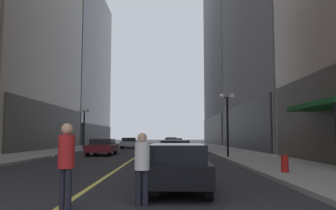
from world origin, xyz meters
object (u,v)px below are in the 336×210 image
car_yellow (172,144)px  car_silver (128,142)px  fire_hydrant_right (284,166)px  car_grey (170,141)px  pedestrian_in_red_jacket (65,159)px  pedestrian_in_white_shirt (141,163)px  street_lamp_left_far (83,119)px  traffic_light_near_right (315,27)px  car_green (173,151)px  street_lamp_right_mid (226,111)px  car_maroon (102,146)px  car_black (176,165)px

car_yellow → car_silver: same height
car_silver → fire_hydrant_right: bearing=-72.7°
car_grey → pedestrian_in_red_jacket: (-2.63, -47.46, 0.35)m
pedestrian_in_white_shirt → street_lamp_left_far: (-8.18, 28.05, 2.31)m
car_silver → pedestrian_in_white_shirt: (4.33, -36.06, 0.22)m
pedestrian_in_white_shirt → traffic_light_near_right: traffic_light_near_right is taller
car_green → street_lamp_right_mid: street_lamp_right_mid is taller
car_grey → pedestrian_in_red_jacket: 47.53m
car_yellow → street_lamp_left_far: size_ratio=0.91×
car_maroon → pedestrian_in_white_shirt: 20.35m
car_yellow → street_lamp_left_far: 9.77m
car_maroon → fire_hydrant_right: bearing=-55.3°
car_black → street_lamp_right_mid: bearing=74.2°
car_maroon → street_lamp_right_mid: size_ratio=0.98×
pedestrian_in_white_shirt → street_lamp_right_mid: 16.32m
pedestrian_in_white_shirt → pedestrian_in_red_jacket: bearing=-158.4°
traffic_light_near_right → car_green: bearing=101.9°
pedestrian_in_white_shirt → street_lamp_right_mid: size_ratio=0.37×
car_maroon → street_lamp_right_mid: 10.55m
car_yellow → car_green: bearing=-90.7°
car_green → street_lamp_right_mid: (3.71, 3.95, 2.54)m
car_black → car_maroon: (-5.52, 17.62, 0.00)m
car_black → street_lamp_right_mid: size_ratio=1.05×
car_silver → street_lamp_left_far: bearing=-115.7°
street_lamp_right_mid → car_maroon: bearing=155.0°
traffic_light_near_right → fire_hydrant_right: size_ratio=7.06×
car_silver → street_lamp_left_far: size_ratio=1.01×
traffic_light_near_right → fire_hydrant_right: 7.65m
car_black → car_silver: size_ratio=1.05×
car_yellow → car_grey: 20.53m
car_grey → fire_hydrant_right: (4.03, -41.20, -0.32)m
car_maroon → car_black: bearing=-72.6°
street_lamp_right_mid → car_silver: bearing=113.5°
car_yellow → car_grey: (-0.01, 20.53, 0.00)m
car_maroon → fire_hydrant_right: (9.78, -14.16, -0.32)m
car_silver → car_grey: 12.08m
car_green → fire_hydrant_right: car_green is taller
street_lamp_left_far → car_maroon: bearing=-66.9°
car_yellow → fire_hydrant_right: (4.02, -20.67, -0.32)m
car_silver → traffic_light_near_right: (7.91, -37.12, 3.02)m
car_grey → car_black: bearing=-90.3°
car_silver → fire_hydrant_right: (9.46, -30.41, -0.32)m
pedestrian_in_red_jacket → street_lamp_left_far: street_lamp_left_far is taller
street_lamp_right_mid → fire_hydrant_right: 10.25m
car_grey → pedestrian_in_red_jacket: bearing=-93.2°
car_yellow → street_lamp_left_far: street_lamp_left_far is taller
pedestrian_in_red_jacket → street_lamp_right_mid: bearing=69.0°
pedestrian_in_red_jacket → car_grey: bearing=86.8°
car_yellow → traffic_light_near_right: size_ratio=0.72×
car_yellow → street_lamp_left_far: (-9.28, 1.73, 2.54)m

